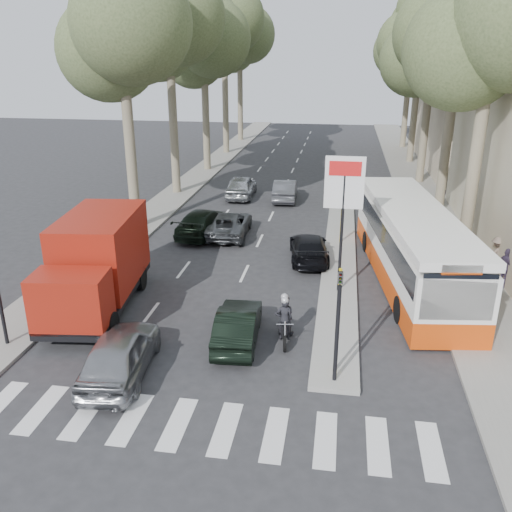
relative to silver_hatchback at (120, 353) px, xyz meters
The scene contains 29 objects.
ground 3.81m from the silver_hatchback, 32.29° to the left, with size 120.00×120.00×0.00m, color #28282B.
sidewalk_right 29.46m from the silver_hatchback, 66.46° to the left, with size 3.20×70.00×0.12m, color gray.
median_left 30.39m from the silver_hatchback, 99.16° to the left, with size 2.40×64.00×0.12m, color gray.
traffic_island 14.51m from the silver_hatchback, 63.74° to the left, with size 1.50×26.00×0.16m, color gray.
building_far 41.20m from the silver_hatchback, 62.60° to the left, with size 11.00×20.00×16.00m, color #B7A88E.
billboard 9.95m from the silver_hatchback, 47.49° to the left, with size 1.50×12.10×5.60m.
traffic_light_island 6.67m from the silver_hatchback, ahead, with size 0.16×0.41×3.60m.
tree_l_a 17.73m from the silver_hatchback, 108.45° to the left, with size 7.40×7.20×14.10m.
tree_l_b 24.88m from the silver_hatchback, 102.27° to the left, with size 7.40×7.20×14.88m.
tree_l_c 31.85m from the silver_hatchback, 98.70° to the left, with size 7.40×7.20×13.71m.
tree_l_d 39.95m from the silver_hatchback, 97.04° to the left, with size 7.40×7.20×15.66m.
tree_l_e 47.43m from the silver_hatchback, 95.95° to the left, with size 7.40×7.20×14.49m.
tree_r_a 19.77m from the silver_hatchback, 44.58° to the left, with size 7.40×7.20×14.10m.
tree_r_b 25.93m from the silver_hatchback, 58.36° to the left, with size 7.40×7.20×15.27m.
tree_r_c 31.92m from the silver_hatchback, 66.55° to the left, with size 7.40×7.20×13.32m.
tree_r_d 39.52m from the silver_hatchback, 71.20° to the left, with size 7.40×7.20×14.88m.
tree_r_e 46.82m from the silver_hatchback, 74.31° to the left, with size 7.40×7.20×14.10m.
silver_hatchback is the anchor object (origin of this frame).
dark_hatchback 4.03m from the silver_hatchback, 39.16° to the left, with size 1.33×3.82×1.26m, color black.
queue_car_a 13.61m from the silver_hatchback, 87.87° to the left, with size 2.09×4.54×1.26m, color #43464A.
queue_car_b 11.73m from the silver_hatchback, 64.97° to the left, with size 1.71×4.21×1.22m, color black.
queue_car_c 21.68m from the silver_hatchback, 90.89° to the left, with size 1.75×4.34×1.48m, color #AAAEB2.
queue_car_d 21.56m from the silver_hatchback, 82.90° to the left, with size 1.44×4.13×1.36m, color #54555C.
queue_car_e 13.53m from the silver_hatchback, 93.54° to the left, with size 1.95×4.81×1.39m, color black.
red_truck 5.13m from the silver_hatchback, 120.87° to the left, with size 3.21×6.83×3.52m.
city_bus 12.94m from the silver_hatchback, 43.46° to the left, with size 4.15×12.36×3.19m.
motorcycle 5.54m from the silver_hatchback, 33.19° to the left, with size 0.78×1.93×1.64m.
pedestrian_near 15.63m from the silver_hatchback, 32.86° to the left, with size 0.99×0.48×1.68m, color #3E334C.
pedestrian_far 16.57m from the silver_hatchback, 37.37° to the left, with size 1.07×0.47×1.65m, color #705F54.
Camera 1 is at (3.12, -15.36, 9.25)m, focal length 38.00 mm.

